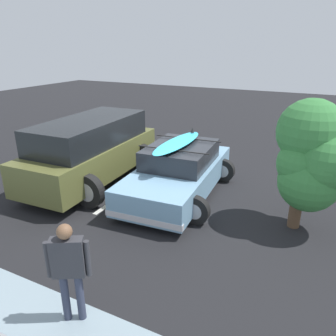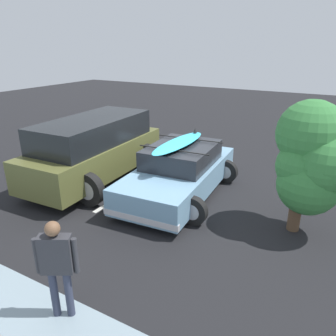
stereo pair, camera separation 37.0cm
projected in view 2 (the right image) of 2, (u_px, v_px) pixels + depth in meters
The scene contains 6 objects.
ground_plane at pixel (168, 193), 8.97m from camera, with size 44.00×44.00×0.02m, color black.
parking_stripe at pixel (139, 184), 9.46m from camera, with size 3.87×0.12×0.00m, color silver.
sedan_car at pixel (180, 171), 8.68m from camera, with size 2.67×4.39×1.61m.
suv_car at pixel (95, 149), 9.47m from camera, with size 2.77×4.86×1.86m.
person_bystander at pixel (57, 261), 4.59m from camera, with size 0.55×0.38×1.59m.
bush_near_left at pixel (313, 161), 6.54m from camera, with size 1.75×1.58×2.81m.
Camera 2 is at (-3.97, 7.11, 3.82)m, focal length 35.00 mm.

